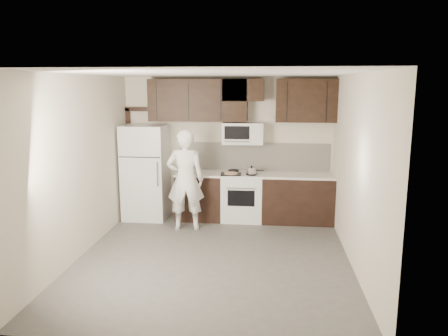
% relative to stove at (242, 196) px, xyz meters
% --- Properties ---
extents(floor, '(4.50, 4.50, 0.00)m').
position_rel_stove_xyz_m(floor, '(-0.30, -1.94, -0.46)').
color(floor, '#4E4B49').
rests_on(floor, ground).
extents(back_wall, '(4.00, 0.00, 4.00)m').
position_rel_stove_xyz_m(back_wall, '(-0.30, 0.31, 0.89)').
color(back_wall, beige).
rests_on(back_wall, ground).
extents(ceiling, '(4.50, 4.50, 0.00)m').
position_rel_stove_xyz_m(ceiling, '(-0.30, -1.94, 2.24)').
color(ceiling, white).
rests_on(ceiling, back_wall).
extents(counter_run, '(2.95, 0.64, 0.91)m').
position_rel_stove_xyz_m(counter_run, '(0.30, 0.00, -0.00)').
color(counter_run, black).
rests_on(counter_run, floor).
extents(stove, '(0.76, 0.66, 0.94)m').
position_rel_stove_xyz_m(stove, '(0.00, 0.00, 0.00)').
color(stove, silver).
rests_on(stove, floor).
extents(backsplash, '(2.90, 0.02, 0.54)m').
position_rel_stove_xyz_m(backsplash, '(0.20, 0.30, 0.72)').
color(backsplash, silver).
rests_on(backsplash, counter_run).
extents(upper_cabinets, '(3.48, 0.35, 0.78)m').
position_rel_stove_xyz_m(upper_cabinets, '(-0.09, 0.14, 1.82)').
color(upper_cabinets, black).
rests_on(upper_cabinets, back_wall).
extents(microwave, '(0.76, 0.42, 0.40)m').
position_rel_stove_xyz_m(microwave, '(-0.00, 0.12, 1.19)').
color(microwave, silver).
rests_on(microwave, upper_cabinets).
extents(refrigerator, '(0.80, 0.76, 1.80)m').
position_rel_stove_xyz_m(refrigerator, '(-1.85, -0.05, 0.44)').
color(refrigerator, silver).
rests_on(refrigerator, floor).
extents(door_trim, '(0.50, 0.08, 2.12)m').
position_rel_stove_xyz_m(door_trim, '(-2.22, 0.27, 0.79)').
color(door_trim, black).
rests_on(door_trim, floor).
extents(saucepan, '(0.32, 0.18, 0.18)m').
position_rel_stove_xyz_m(saucepan, '(0.18, -0.15, 0.52)').
color(saucepan, silver).
rests_on(saucepan, stove).
extents(baking_tray, '(0.39, 0.30, 0.02)m').
position_rel_stove_xyz_m(baking_tray, '(-0.20, -0.17, 0.46)').
color(baking_tray, black).
rests_on(baking_tray, counter_run).
extents(pizza, '(0.27, 0.27, 0.02)m').
position_rel_stove_xyz_m(pizza, '(-0.20, -0.17, 0.48)').
color(pizza, beige).
rests_on(pizza, baking_tray).
extents(person, '(0.71, 0.51, 1.80)m').
position_rel_stove_xyz_m(person, '(-0.96, -0.64, 0.44)').
color(person, silver).
rests_on(person, floor).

